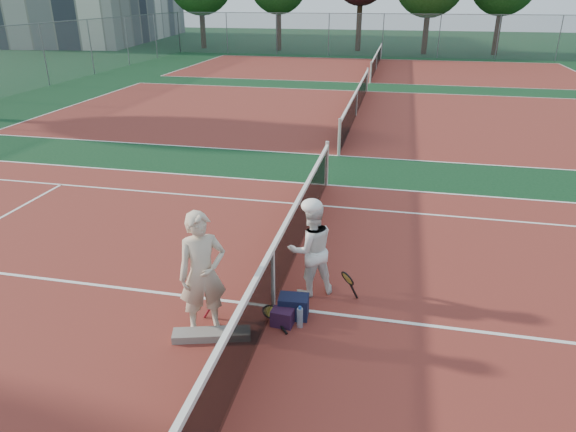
{
  "coord_description": "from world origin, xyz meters",
  "views": [
    {
      "loc": [
        1.6,
        -6.34,
        4.33
      ],
      "look_at": [
        0.0,
        1.05,
        1.05
      ],
      "focal_mm": 32.0,
      "sensor_mm": 36.0,
      "label": 1
    }
  ],
  "objects_px": {
    "racket_black_held": "(347,287)",
    "sports_bag_purple": "(282,318)",
    "player_a": "(202,274)",
    "sports_bag_navy": "(294,307)",
    "racket_red": "(219,302)",
    "player_b": "(311,249)",
    "net_main": "(273,277)",
    "water_bottle": "(300,318)",
    "racket_spare": "(271,314)"
  },
  "relations": [
    {
      "from": "racket_red",
      "to": "sports_bag_purple",
      "type": "bearing_deg",
      "value": -13.75
    },
    {
      "from": "net_main",
      "to": "sports_bag_navy",
      "type": "distance_m",
      "value": 0.52
    },
    {
      "from": "player_b",
      "to": "racket_spare",
      "type": "distance_m",
      "value": 1.16
    },
    {
      "from": "net_main",
      "to": "racket_black_held",
      "type": "bearing_deg",
      "value": 18.2
    },
    {
      "from": "player_b",
      "to": "racket_red",
      "type": "distance_m",
      "value": 1.59
    },
    {
      "from": "net_main",
      "to": "racket_red",
      "type": "xyz_separation_m",
      "value": [
        -0.69,
        -0.43,
        -0.24
      ]
    },
    {
      "from": "racket_red",
      "to": "racket_black_held",
      "type": "distance_m",
      "value": 1.92
    },
    {
      "from": "player_a",
      "to": "racket_black_held",
      "type": "relative_size",
      "value": 3.27
    },
    {
      "from": "player_a",
      "to": "sports_bag_navy",
      "type": "xyz_separation_m",
      "value": [
        1.13,
        0.56,
        -0.72
      ]
    },
    {
      "from": "player_a",
      "to": "water_bottle",
      "type": "distance_m",
      "value": 1.51
    },
    {
      "from": "racket_red",
      "to": "player_b",
      "type": "bearing_deg",
      "value": 25.79
    },
    {
      "from": "racket_black_held",
      "to": "player_a",
      "type": "bearing_deg",
      "value": -16.76
    },
    {
      "from": "player_b",
      "to": "racket_red",
      "type": "relative_size",
      "value": 2.81
    },
    {
      "from": "racket_red",
      "to": "water_bottle",
      "type": "relative_size",
      "value": 1.79
    },
    {
      "from": "player_a",
      "to": "racket_black_held",
      "type": "distance_m",
      "value": 2.23
    },
    {
      "from": "sports_bag_purple",
      "to": "racket_black_held",
      "type": "bearing_deg",
      "value": 42.87
    },
    {
      "from": "racket_black_held",
      "to": "sports_bag_purple",
      "type": "distance_m",
      "value": 1.14
    },
    {
      "from": "racket_red",
      "to": "sports_bag_navy",
      "type": "height_order",
      "value": "racket_red"
    },
    {
      "from": "player_a",
      "to": "racket_spare",
      "type": "bearing_deg",
      "value": -4.04
    },
    {
      "from": "player_a",
      "to": "player_b",
      "type": "height_order",
      "value": "player_a"
    },
    {
      "from": "player_b",
      "to": "racket_spare",
      "type": "relative_size",
      "value": 2.54
    },
    {
      "from": "racket_red",
      "to": "sports_bag_navy",
      "type": "xyz_separation_m",
      "value": [
        1.04,
        0.25,
        -0.1
      ]
    },
    {
      "from": "net_main",
      "to": "water_bottle",
      "type": "xyz_separation_m",
      "value": [
        0.48,
        -0.41,
        -0.36
      ]
    },
    {
      "from": "sports_bag_purple",
      "to": "water_bottle",
      "type": "relative_size",
      "value": 1.01
    },
    {
      "from": "net_main",
      "to": "player_b",
      "type": "relative_size",
      "value": 7.28
    },
    {
      "from": "racket_spare",
      "to": "racket_black_held",
      "type": "bearing_deg",
      "value": -100.18
    },
    {
      "from": "net_main",
      "to": "player_a",
      "type": "relative_size",
      "value": 6.17
    },
    {
      "from": "player_b",
      "to": "racket_red",
      "type": "height_order",
      "value": "player_b"
    },
    {
      "from": "player_a",
      "to": "sports_bag_navy",
      "type": "bearing_deg",
      "value": -6.11
    },
    {
      "from": "racket_spare",
      "to": "water_bottle",
      "type": "bearing_deg",
      "value": -146.82
    },
    {
      "from": "sports_bag_purple",
      "to": "racket_red",
      "type": "bearing_deg",
      "value": -179.41
    },
    {
      "from": "sports_bag_purple",
      "to": "racket_spare",
      "type": "bearing_deg",
      "value": 147.22
    },
    {
      "from": "sports_bag_purple",
      "to": "player_a",
      "type": "bearing_deg",
      "value": -162.69
    },
    {
      "from": "water_bottle",
      "to": "racket_black_held",
      "type": "bearing_deg",
      "value": 52.72
    },
    {
      "from": "water_bottle",
      "to": "racket_spare",
      "type": "bearing_deg",
      "value": 165.36
    },
    {
      "from": "net_main",
      "to": "racket_black_held",
      "type": "distance_m",
      "value": 1.14
    },
    {
      "from": "racket_black_held",
      "to": "net_main",
      "type": "bearing_deg",
      "value": -29.0
    },
    {
      "from": "water_bottle",
      "to": "player_a",
      "type": "bearing_deg",
      "value": -165.51
    },
    {
      "from": "sports_bag_purple",
      "to": "net_main",
      "type": "bearing_deg",
      "value": 119.2
    },
    {
      "from": "net_main",
      "to": "sports_bag_purple",
      "type": "height_order",
      "value": "net_main"
    },
    {
      "from": "racket_red",
      "to": "net_main",
      "type": "bearing_deg",
      "value": 17.55
    },
    {
      "from": "racket_spare",
      "to": "sports_bag_purple",
      "type": "xyz_separation_m",
      "value": [
        0.2,
        -0.13,
        0.05
      ]
    },
    {
      "from": "player_b",
      "to": "racket_black_held",
      "type": "height_order",
      "value": "player_b"
    },
    {
      "from": "water_bottle",
      "to": "player_b",
      "type": "bearing_deg",
      "value": 91.1
    },
    {
      "from": "player_a",
      "to": "racket_red",
      "type": "bearing_deg",
      "value": 39.94
    },
    {
      "from": "racket_spare",
      "to": "racket_red",
      "type": "bearing_deg",
      "value": 58.51
    },
    {
      "from": "sports_bag_navy",
      "to": "water_bottle",
      "type": "relative_size",
      "value": 1.42
    },
    {
      "from": "racket_spare",
      "to": "sports_bag_navy",
      "type": "xyz_separation_m",
      "value": [
        0.31,
        0.12,
        0.1
      ]
    },
    {
      "from": "player_a",
      "to": "racket_black_held",
      "type": "bearing_deg",
      "value": -2.02
    },
    {
      "from": "player_a",
      "to": "sports_bag_navy",
      "type": "distance_m",
      "value": 1.46
    }
  ]
}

